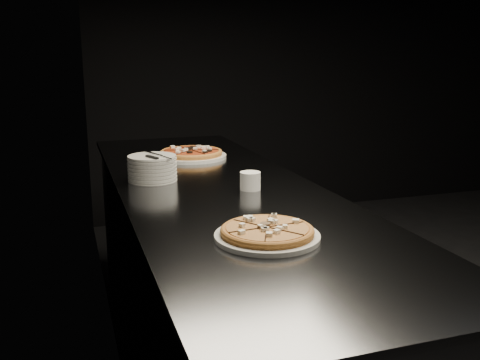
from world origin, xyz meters
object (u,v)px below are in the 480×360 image
object	(u,v)px
pizza_tomato	(191,154)
cutlery	(154,155)
pizza_mushroom	(267,233)
ramekin	(250,180)
plate_stack	(152,168)
counter	(218,295)

from	to	relation	value
pizza_tomato	cutlery	size ratio (longest dim) A/B	1.80
pizza_mushroom	pizza_tomato	world-z (taller)	pizza_tomato
cutlery	ramekin	world-z (taller)	cutlery
plate_stack	ramekin	bearing A→B (deg)	-39.69
pizza_mushroom	ramekin	distance (m)	0.54
pizza_mushroom	plate_stack	size ratio (longest dim) A/B	1.52
counter	pizza_mushroom	size ratio (longest dim) A/B	8.47
pizza_tomato	counter	bearing A→B (deg)	-93.32
plate_stack	ramekin	distance (m)	0.41
counter	plate_stack	distance (m)	0.58
pizza_mushroom	pizza_tomato	xyz separation A→B (m)	(0.07, 1.20, 0.00)
pizza_mushroom	pizza_tomato	distance (m)	1.20
pizza_mushroom	ramekin	size ratio (longest dim) A/B	3.79
cutlery	pizza_mushroom	bearing A→B (deg)	-100.28
pizza_mushroom	plate_stack	xyz separation A→B (m)	(-0.18, 0.79, 0.03)
pizza_mushroom	cutlery	bearing A→B (deg)	102.77
counter	plate_stack	xyz separation A→B (m)	(-0.22, 0.15, 0.51)
counter	pizza_mushroom	distance (m)	0.80
cutlery	ramekin	distance (m)	0.40
pizza_mushroom	plate_stack	world-z (taller)	plate_stack
pizza_tomato	cutlery	world-z (taller)	cutlery
pizza_tomato	plate_stack	size ratio (longest dim) A/B	1.92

